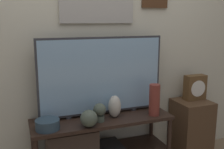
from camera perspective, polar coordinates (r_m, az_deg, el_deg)
name	(u,v)px	position (r m, az deg, el deg)	size (l,w,h in m)	color
wall_back	(92,29)	(2.48, -4.31, 9.85)	(6.40, 0.08, 2.70)	beige
media_console	(91,142)	(2.46, -4.56, -14.34)	(1.27, 0.41, 0.57)	black
television	(102,76)	(2.39, -2.13, -0.26)	(1.17, 0.05, 0.72)	#333338
vase_round_glass	(89,118)	(2.20, -5.05, -9.49)	(0.14, 0.14, 0.14)	#4C5647
vase_wide_bowl	(48,124)	(2.21, -13.86, -10.52)	(0.20, 0.20, 0.08)	#2D4251
vase_tall_ceramic	(154,100)	(2.46, 9.21, -5.47)	(0.10, 0.10, 0.29)	brown
vase_urn_stoneware	(115,106)	(2.39, 0.58, -6.96)	(0.12, 0.11, 0.20)	beige
decorative_bust	(100,111)	(2.30, -2.71, -8.03)	(0.11, 0.11, 0.16)	#4C5647
side_table	(191,128)	(2.98, 16.79, -11.17)	(0.35, 0.35, 0.62)	#513823
mantel_clock	(195,87)	(2.90, 17.62, -2.71)	(0.23, 0.11, 0.26)	brown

